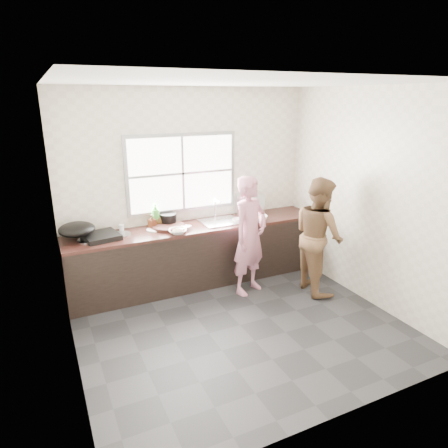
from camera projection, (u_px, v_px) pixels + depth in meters
name	position (u px, v px, depth m)	size (l,w,h in m)	color
floor	(240.00, 325.00, 4.70)	(3.60, 3.20, 0.01)	#29292B
ceiling	(243.00, 82.00, 3.87)	(3.60, 3.20, 0.01)	silver
wall_back	(189.00, 186.00, 5.67)	(3.60, 0.01, 2.70)	silver
wall_left	(62.00, 240.00, 3.55)	(0.01, 3.20, 2.70)	silver
wall_right	(368.00, 198.00, 5.02)	(0.01, 3.20, 2.70)	beige
wall_front	(344.00, 272.00, 2.90)	(3.60, 0.01, 2.70)	beige
cabinet	(198.00, 255.00, 5.68)	(3.60, 0.62, 0.82)	black
countertop	(198.00, 227.00, 5.55)	(3.60, 0.64, 0.04)	#351A15
sink	(221.00, 222.00, 5.68)	(0.55, 0.45, 0.02)	silver
faucet	(215.00, 209.00, 5.81)	(0.02, 0.02, 0.30)	silver
window_frame	(182.00, 173.00, 5.55)	(1.60, 0.05, 1.10)	#9EA0A5
window_glazing	(183.00, 173.00, 5.53)	(1.50, 0.01, 1.00)	white
woman	(250.00, 240.00, 5.31)	(0.55, 0.36, 1.50)	#CF7C95
person_side	(318.00, 235.00, 5.36)	(0.77, 0.60, 1.58)	brown
cutting_board	(168.00, 227.00, 5.42)	(0.45, 0.45, 0.04)	black
cleaver	(184.00, 227.00, 5.33)	(0.20, 0.10, 0.01)	#B0B1B7
bowl_mince	(178.00, 231.00, 5.20)	(0.24, 0.24, 0.06)	white
bowl_crabs	(258.00, 219.00, 5.73)	(0.21, 0.21, 0.07)	silver
bowl_held	(238.00, 220.00, 5.68)	(0.20, 0.20, 0.06)	white
black_pot	(168.00, 219.00, 5.54)	(0.22, 0.22, 0.16)	black
plate_food	(154.00, 230.00, 5.33)	(0.20, 0.20, 0.02)	white
bottle_green	(156.00, 215.00, 5.48)	(0.12, 0.12, 0.32)	green
bottle_brown_tall	(152.00, 222.00, 5.38)	(0.08, 0.08, 0.18)	#462211
bottle_brown_short	(159.00, 220.00, 5.51)	(0.13, 0.13, 0.16)	#4C3513
glass_jar	(122.00, 228.00, 5.28)	(0.06, 0.06, 0.09)	silver
burner	(101.00, 236.00, 5.01)	(0.42, 0.42, 0.06)	black
wok	(77.00, 229.00, 4.92)	(0.44, 0.44, 0.17)	black
dish_rack	(249.00, 204.00, 6.05)	(0.42, 0.30, 0.32)	silver
pot_lid_left	(89.00, 240.00, 4.95)	(0.27, 0.27, 0.01)	silver
pot_lid_right	(121.00, 234.00, 5.16)	(0.26, 0.26, 0.01)	#ADB1B4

